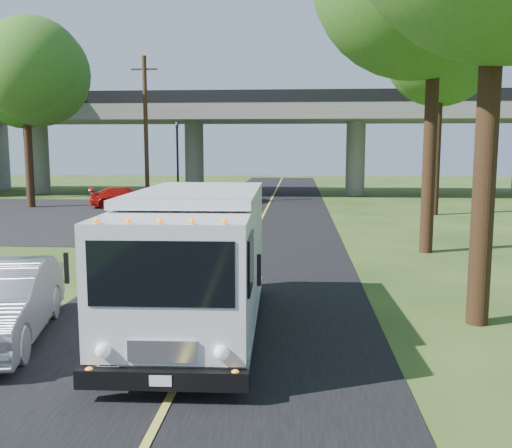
# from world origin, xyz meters

# --- Properties ---
(ground) EXTENTS (120.00, 120.00, 0.00)m
(ground) POSITION_xyz_m (0.00, 0.00, 0.00)
(ground) COLOR #254217
(ground) RESTS_ON ground
(road) EXTENTS (7.00, 90.00, 0.02)m
(road) POSITION_xyz_m (0.00, 10.00, 0.01)
(road) COLOR black
(road) RESTS_ON ground
(parking_lot) EXTENTS (16.00, 18.00, 0.01)m
(parking_lot) POSITION_xyz_m (-11.00, 18.00, 0.01)
(parking_lot) COLOR black
(parking_lot) RESTS_ON ground
(lane_line) EXTENTS (0.12, 90.00, 0.01)m
(lane_line) POSITION_xyz_m (0.00, 10.00, 0.03)
(lane_line) COLOR gold
(lane_line) RESTS_ON road
(overpass) EXTENTS (54.00, 10.00, 7.30)m
(overpass) POSITION_xyz_m (0.00, 32.00, 4.56)
(overpass) COLOR slate
(overpass) RESTS_ON ground
(traffic_signal) EXTENTS (0.18, 0.22, 5.20)m
(traffic_signal) POSITION_xyz_m (-6.00, 26.00, 3.20)
(traffic_signal) COLOR black
(traffic_signal) RESTS_ON ground
(utility_pole) EXTENTS (1.60, 0.26, 9.00)m
(utility_pole) POSITION_xyz_m (-7.50, 24.00, 4.59)
(utility_pole) COLOR #472D19
(utility_pole) RESTS_ON ground
(tree_right_far) EXTENTS (5.77, 5.67, 10.99)m
(tree_right_far) POSITION_xyz_m (9.21, 19.84, 8.30)
(tree_right_far) COLOR #382314
(tree_right_far) RESTS_ON ground
(tree_left_lot) EXTENTS (5.60, 5.50, 10.50)m
(tree_left_lot) POSITION_xyz_m (-13.79, 21.84, 7.90)
(tree_left_lot) COLOR #382314
(tree_left_lot) RESTS_ON ground
(tree_left_far) EXTENTS (5.26, 5.16, 9.89)m
(tree_left_far) POSITION_xyz_m (-16.79, 27.84, 7.45)
(tree_left_far) COLOR #382314
(tree_left_far) RESTS_ON ground
(step_van) EXTENTS (2.59, 6.61, 2.75)m
(step_van) POSITION_xyz_m (-0.15, 0.04, 1.49)
(step_van) COLOR silver
(step_van) RESTS_ON ground
(red_sedan) EXTENTS (4.49, 2.91, 1.21)m
(red_sedan) POSITION_xyz_m (-8.40, 22.38, 0.61)
(red_sedan) COLOR #B7120B
(red_sedan) RESTS_ON ground
(pedestrian) EXTENTS (0.84, 0.72, 1.94)m
(pedestrian) POSITION_xyz_m (-3.80, 15.05, 0.97)
(pedestrian) COLOR gray
(pedestrian) RESTS_ON ground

